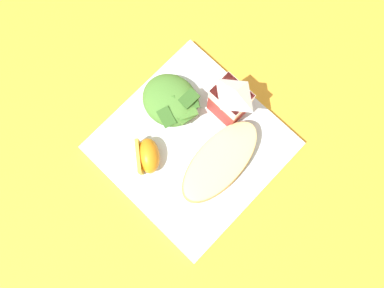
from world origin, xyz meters
TOP-DOWN VIEW (x-y plane):
  - ground at (0.00, 0.00)m, footprint 3.00×3.00m
  - white_plate at (0.00, 0.00)m, footprint 0.28×0.28m
  - cheesy_pizza_bread at (0.06, 0.01)m, footprint 0.09×0.17m
  - green_salad_pile at (-0.08, 0.03)m, footprint 0.11×0.09m
  - milk_carton at (0.00, 0.09)m, footprint 0.06×0.04m
  - orange_wedge_front at (-0.04, -0.07)m, footprint 0.07×0.07m

SIDE VIEW (x-z plane):
  - ground at x=0.00m, z-range 0.00..0.00m
  - white_plate at x=0.00m, z-range 0.00..0.02m
  - cheesy_pizza_bread at x=0.06m, z-range 0.02..0.05m
  - orange_wedge_front at x=-0.04m, z-range 0.02..0.06m
  - green_salad_pile at x=-0.08m, z-range 0.02..0.06m
  - milk_carton at x=0.00m, z-range 0.02..0.13m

